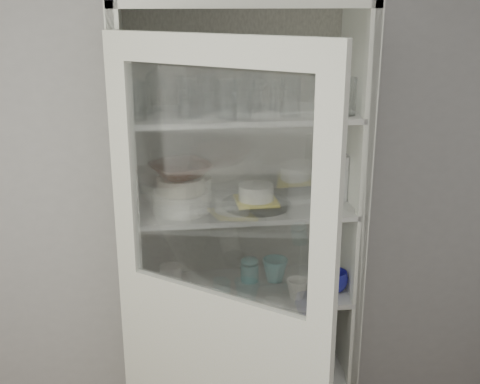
% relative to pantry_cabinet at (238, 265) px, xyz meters
% --- Properties ---
extents(wall_back, '(3.60, 0.02, 2.60)m').
position_rel_pantry_cabinet_xyz_m(wall_back, '(-0.20, 0.16, 0.36)').
color(wall_back, '#A5A5A5').
rests_on(wall_back, ground).
extents(pantry_cabinet, '(1.00, 0.45, 2.10)m').
position_rel_pantry_cabinet_xyz_m(pantry_cabinet, '(0.00, 0.00, 0.00)').
color(pantry_cabinet, silver).
rests_on(pantry_cabinet, floor).
extents(cupboard_door, '(0.73, 0.59, 2.00)m').
position_rel_pantry_cabinet_xyz_m(cupboard_door, '(-0.15, -0.56, -0.07)').
color(cupboard_door, silver).
rests_on(cupboard_door, floor).
extents(tumbler_0, '(0.08, 0.08, 0.14)m').
position_rel_pantry_cabinet_xyz_m(tumbler_0, '(-0.41, -0.19, 0.79)').
color(tumbler_0, silver).
rests_on(tumbler_0, shelf_glass).
extents(tumbler_1, '(0.08, 0.08, 0.13)m').
position_rel_pantry_cabinet_xyz_m(tumbler_1, '(-0.18, -0.17, 0.78)').
color(tumbler_1, silver).
rests_on(tumbler_1, shelf_glass).
extents(tumbler_2, '(0.08, 0.08, 0.15)m').
position_rel_pantry_cabinet_xyz_m(tumbler_2, '(-0.22, -0.17, 0.80)').
color(tumbler_2, silver).
rests_on(tumbler_2, shelf_glass).
extents(tumbler_3, '(0.08, 0.08, 0.15)m').
position_rel_pantry_cabinet_xyz_m(tumbler_3, '(-0.07, -0.21, 0.80)').
color(tumbler_3, silver).
rests_on(tumbler_3, shelf_glass).
extents(tumbler_4, '(0.10, 0.10, 0.15)m').
position_rel_pantry_cabinet_xyz_m(tumbler_4, '(-0.01, -0.21, 0.80)').
color(tumbler_4, silver).
rests_on(tumbler_4, shelf_glass).
extents(tumbler_5, '(0.09, 0.09, 0.16)m').
position_rel_pantry_cabinet_xyz_m(tumbler_5, '(0.18, -0.18, 0.80)').
color(tumbler_5, silver).
rests_on(tumbler_5, shelf_glass).
extents(tumbler_6, '(0.08, 0.08, 0.15)m').
position_rel_pantry_cabinet_xyz_m(tumbler_6, '(0.41, -0.19, 0.80)').
color(tumbler_6, silver).
rests_on(tumbler_6, shelf_glass).
extents(tumbler_7, '(0.08, 0.08, 0.14)m').
position_rel_pantry_cabinet_xyz_m(tumbler_7, '(-0.41, -0.08, 0.79)').
color(tumbler_7, silver).
rests_on(tumbler_7, shelf_glass).
extents(tumbler_8, '(0.08, 0.08, 0.15)m').
position_rel_pantry_cabinet_xyz_m(tumbler_8, '(-0.13, -0.05, 0.80)').
color(tumbler_8, silver).
rests_on(tumbler_8, shelf_glass).
extents(tumbler_9, '(0.09, 0.09, 0.15)m').
position_rel_pantry_cabinet_xyz_m(tumbler_9, '(-0.14, -0.08, 0.80)').
color(tumbler_9, silver).
rests_on(tumbler_9, shelf_glass).
extents(tumbler_10, '(0.08, 0.08, 0.13)m').
position_rel_pantry_cabinet_xyz_m(tumbler_10, '(0.06, -0.07, 0.79)').
color(tumbler_10, silver).
rests_on(tumbler_10, shelf_glass).
extents(tumbler_11, '(0.08, 0.08, 0.13)m').
position_rel_pantry_cabinet_xyz_m(tumbler_11, '(0.15, -0.05, 0.78)').
color(tumbler_11, silver).
rests_on(tumbler_11, shelf_glass).
extents(goblet_0, '(0.08, 0.08, 0.18)m').
position_rel_pantry_cabinet_xyz_m(goblet_0, '(-0.34, 0.00, 0.81)').
color(goblet_0, silver).
rests_on(goblet_0, shelf_glass).
extents(goblet_1, '(0.07, 0.07, 0.16)m').
position_rel_pantry_cabinet_xyz_m(goblet_1, '(0.05, 0.02, 0.80)').
color(goblet_1, silver).
rests_on(goblet_1, shelf_glass).
extents(goblet_2, '(0.07, 0.07, 0.16)m').
position_rel_pantry_cabinet_xyz_m(goblet_2, '(0.09, 0.03, 0.80)').
color(goblet_2, silver).
rests_on(goblet_2, shelf_glass).
extents(goblet_3, '(0.08, 0.08, 0.18)m').
position_rel_pantry_cabinet_xyz_m(goblet_3, '(0.35, 0.02, 0.81)').
color(goblet_3, silver).
rests_on(goblet_3, shelf_glass).
extents(plate_stack_front, '(0.24, 0.24, 0.08)m').
position_rel_pantry_cabinet_xyz_m(plate_stack_front, '(-0.25, -0.12, 0.36)').
color(plate_stack_front, white).
rests_on(plate_stack_front, shelf_plates).
extents(plate_stack_back, '(0.19, 0.19, 0.10)m').
position_rel_pantry_cabinet_xyz_m(plate_stack_back, '(-0.21, 0.03, 0.37)').
color(plate_stack_back, white).
rests_on(plate_stack_back, shelf_plates).
extents(cream_bowl, '(0.20, 0.20, 0.06)m').
position_rel_pantry_cabinet_xyz_m(cream_bowl, '(-0.25, -0.12, 0.44)').
color(cream_bowl, beige).
rests_on(cream_bowl, plate_stack_front).
extents(terracotta_bowl, '(0.32, 0.32, 0.06)m').
position_rel_pantry_cabinet_xyz_m(terracotta_bowl, '(-0.25, -0.12, 0.50)').
color(terracotta_bowl, '#3F2113').
rests_on(terracotta_bowl, cream_bowl).
extents(glass_platter, '(0.39, 0.39, 0.02)m').
position_rel_pantry_cabinet_xyz_m(glass_platter, '(0.06, -0.10, 0.33)').
color(glass_platter, silver).
rests_on(glass_platter, shelf_plates).
extents(yellow_trivet, '(0.18, 0.18, 0.01)m').
position_rel_pantry_cabinet_xyz_m(yellow_trivet, '(0.06, -0.10, 0.34)').
color(yellow_trivet, yellow).
rests_on(yellow_trivet, glass_platter).
extents(white_ramekin, '(0.17, 0.17, 0.06)m').
position_rel_pantry_cabinet_xyz_m(white_ramekin, '(0.06, -0.10, 0.38)').
color(white_ramekin, white).
rests_on(white_ramekin, yellow_trivet).
extents(grey_bowl_stack, '(0.15, 0.15, 0.20)m').
position_rel_pantry_cabinet_xyz_m(grey_bowl_stack, '(0.41, -0.05, 0.42)').
color(grey_bowl_stack, white).
rests_on(grey_bowl_stack, shelf_plates).
extents(mug_blue, '(0.15, 0.15, 0.10)m').
position_rel_pantry_cabinet_xyz_m(mug_blue, '(0.41, -0.15, -0.03)').
color(mug_blue, navy).
rests_on(mug_blue, shelf_mugs).
extents(mug_teal, '(0.12, 0.12, 0.11)m').
position_rel_pantry_cabinet_xyz_m(mug_teal, '(0.17, -0.02, -0.03)').
color(mug_teal, '#1A7579').
rests_on(mug_teal, shelf_mugs).
extents(mug_white, '(0.11, 0.11, 0.09)m').
position_rel_pantry_cabinet_xyz_m(mug_white, '(0.23, -0.20, -0.04)').
color(mug_white, white).
rests_on(mug_white, shelf_mugs).
extents(teal_jar, '(0.08, 0.08, 0.10)m').
position_rel_pantry_cabinet_xyz_m(teal_jar, '(0.05, -0.01, -0.03)').
color(teal_jar, '#1A7579').
rests_on(teal_jar, shelf_mugs).
extents(measuring_cups, '(0.09, 0.09, 0.04)m').
position_rel_pantry_cabinet_xyz_m(measuring_cups, '(-0.27, -0.13, -0.06)').
color(measuring_cups, '#BABABB').
rests_on(measuring_cups, shelf_mugs).
extents(white_canister, '(0.12, 0.12, 0.12)m').
position_rel_pantry_cabinet_xyz_m(white_canister, '(-0.31, -0.05, -0.02)').
color(white_canister, white).
rests_on(white_canister, shelf_mugs).
extents(cream_dish, '(0.29, 0.29, 0.08)m').
position_rel_pantry_cabinet_xyz_m(cream_dish, '(-0.16, -0.08, -0.44)').
color(cream_dish, beige).
rests_on(cream_dish, shelf_bot).
extents(tin_box, '(0.22, 0.16, 0.06)m').
position_rel_pantry_cabinet_xyz_m(tin_box, '(0.31, -0.06, -0.45)').
color(tin_box, '#A1A1A3').
rests_on(tin_box, shelf_bot).
extents(tumbler_12, '(0.06, 0.06, 0.13)m').
position_rel_pantry_cabinet_xyz_m(tumbler_12, '(-0.38, -0.08, 0.79)').
color(tumbler_12, silver).
rests_on(tumbler_12, shelf_glass).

